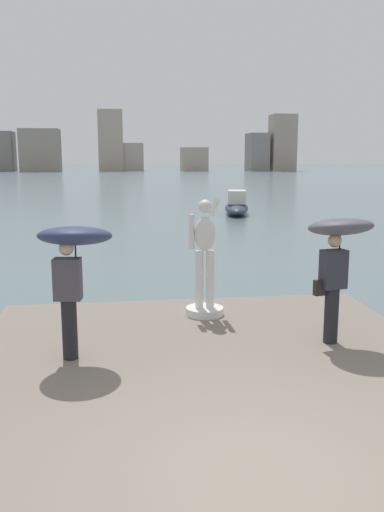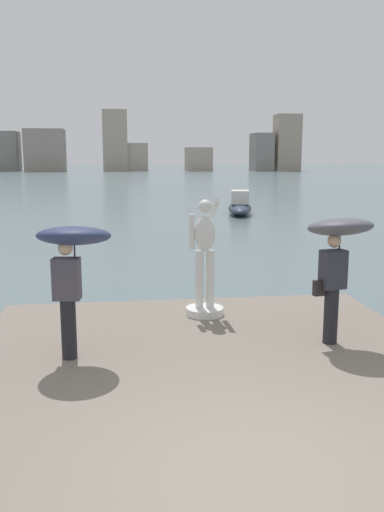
{
  "view_description": "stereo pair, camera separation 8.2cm",
  "coord_description": "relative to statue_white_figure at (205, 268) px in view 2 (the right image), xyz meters",
  "views": [
    {
      "loc": [
        -1.33,
        -4.49,
        3.28
      ],
      "look_at": [
        0.0,
        4.9,
        1.55
      ],
      "focal_mm": 38.16,
      "sensor_mm": 36.0,
      "label": 1
    },
    {
      "loc": [
        -1.25,
        -4.5,
        3.28
      ],
      "look_at": [
        0.0,
        4.9,
        1.55
      ],
      "focal_mm": 38.16,
      "sensor_mm": 36.0,
      "label": 2
    }
  ],
  "objects": [
    {
      "name": "ground_plane",
      "position": [
        -0.26,
        34.89,
        -1.29
      ],
      "size": [
        400.0,
        400.0,
        0.0
      ],
      "primitive_type": "plane",
      "color": "slate"
    },
    {
      "name": "pier",
      "position": [
        -0.26,
        -3.48,
        -1.09
      ],
      "size": [
        7.01,
        9.26,
        0.4
      ],
      "primitive_type": "cube",
      "color": "slate",
      "rests_on": "ground"
    },
    {
      "name": "statue_white_figure",
      "position": [
        0.0,
        0.0,
        0.0
      ],
      "size": [
        0.7,
        0.91,
        2.17
      ],
      "color": "silver",
      "rests_on": "pier"
    },
    {
      "name": "onlooker_left",
      "position": [
        -2.2,
        -1.9,
        0.67
      ],
      "size": [
        1.17,
        1.19,
        2.0
      ],
      "color": "black",
      "rests_on": "pier"
    },
    {
      "name": "onlooker_right",
      "position": [
        1.79,
        -1.75,
        0.67
      ],
      "size": [
        1.17,
        1.2,
        2.03
      ],
      "color": "black",
      "rests_on": "pier"
    },
    {
      "name": "boat_far",
      "position": [
        5.39,
        21.23,
        -0.81
      ],
      "size": [
        2.31,
        5.12,
        1.39
      ],
      "color": "#2D384C",
      "rests_on": "ground"
    },
    {
      "name": "distant_skyline",
      "position": [
        -3.59,
        119.2,
        4.02
      ],
      "size": [
        84.64,
        13.47,
        13.97
      ],
      "color": "#A89989",
      "rests_on": "ground"
    }
  ]
}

